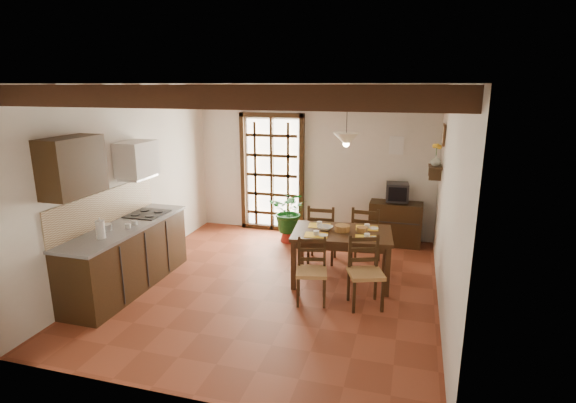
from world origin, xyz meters
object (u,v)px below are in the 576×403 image
(chair_near_left, at_px, (311,283))
(crt_tv, at_px, (397,192))
(chair_far_right, at_px, (366,246))
(potted_plant, at_px, (290,211))
(chair_near_right, at_px, (365,285))
(kitchen_counter, at_px, (127,255))
(dining_table, at_px, (342,238))
(pendant_lamp, at_px, (346,138))
(sideboard, at_px, (395,224))
(chair_far_left, at_px, (322,243))

(chair_near_left, height_order, crt_tv, crt_tv)
(chair_far_right, xyz_separation_m, potted_plant, (-1.45, 0.71, 0.27))
(chair_near_left, relative_size, chair_far_right, 0.89)
(chair_near_right, bearing_deg, kitchen_counter, 166.04)
(chair_near_right, xyz_separation_m, chair_far_right, (-0.15, 1.42, 0.01))
(dining_table, xyz_separation_m, chair_near_right, (0.42, -0.67, -0.37))
(pendant_lamp, bearing_deg, chair_far_right, 67.42)
(dining_table, height_order, potted_plant, potted_plant)
(pendant_lamp, bearing_deg, crt_tv, 68.44)
(crt_tv, relative_size, pendant_lamp, 0.48)
(chair_near_left, bearing_deg, chair_near_right, -6.11)
(dining_table, relative_size, potted_plant, 0.73)
(kitchen_counter, xyz_separation_m, chair_far_right, (3.12, 1.76, -0.17))
(chair_near_right, relative_size, potted_plant, 0.45)
(sideboard, bearing_deg, dining_table, -109.95)
(dining_table, xyz_separation_m, chair_near_left, (-0.27, -0.75, -0.39))
(sideboard, bearing_deg, chair_far_right, -110.37)
(kitchen_counter, bearing_deg, chair_near_right, 6.02)
(kitchen_counter, xyz_separation_m, dining_table, (2.85, 1.02, 0.19))
(sideboard, relative_size, crt_tv, 2.25)
(chair_near_left, bearing_deg, kitchen_counter, 173.71)
(chair_far_left, relative_size, potted_plant, 0.48)
(sideboard, bearing_deg, pendant_lamp, -111.04)
(crt_tv, bearing_deg, dining_table, -114.91)
(dining_table, bearing_deg, pendant_lamp, 83.88)
(kitchen_counter, relative_size, crt_tv, 5.55)
(dining_table, relative_size, chair_far_left, 1.54)
(kitchen_counter, bearing_deg, sideboard, 38.70)
(kitchen_counter, bearing_deg, chair_near_left, 5.99)
(kitchen_counter, distance_m, chair_near_right, 3.30)
(kitchen_counter, xyz_separation_m, potted_plant, (1.67, 2.47, 0.10))
(chair_far_left, height_order, chair_far_right, same)
(chair_far_right, height_order, sideboard, chair_far_right)
(chair_far_left, bearing_deg, sideboard, -136.48)
(dining_table, height_order, chair_near_right, chair_near_right)
(chair_near_left, distance_m, sideboard, 2.73)
(chair_far_left, distance_m, potted_plant, 1.12)
(kitchen_counter, xyz_separation_m, crt_tv, (3.53, 2.82, 0.49))
(chair_near_right, xyz_separation_m, crt_tv, (0.25, 2.47, 0.68))
(sideboard, bearing_deg, kitchen_counter, -140.84)
(dining_table, distance_m, pendant_lamp, 1.42)
(chair_far_right, bearing_deg, sideboard, -107.89)
(crt_tv, bearing_deg, kitchen_counter, -145.80)
(crt_tv, bearing_deg, chair_near_left, -114.77)
(dining_table, xyz_separation_m, sideboard, (0.67, 1.81, -0.27))
(chair_near_right, height_order, sideboard, chair_near_right)
(dining_table, distance_m, chair_far_left, 0.87)
(chair_near_left, bearing_deg, dining_table, 57.73)
(dining_table, height_order, sideboard, sideboard)
(chair_far_right, distance_m, crt_tv, 1.31)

